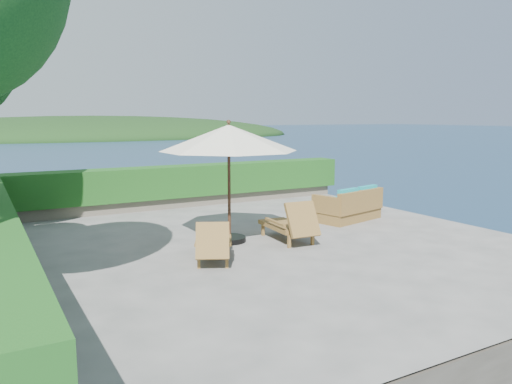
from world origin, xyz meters
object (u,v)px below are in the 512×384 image
lounge_right (290,224)px  wicker_loveseat (349,207)px  lounge_left (213,244)px  patio_umbrella (229,139)px  side_table (220,235)px

lounge_right → wicker_loveseat: lounge_right is taller
lounge_left → lounge_right: (2.29, 0.63, 0.05)m
patio_umbrella → wicker_loveseat: patio_umbrella is taller
patio_umbrella → side_table: size_ratio=7.40×
patio_umbrella → side_table: 2.24m
patio_umbrella → lounge_right: (1.26, -0.71, -2.00)m
lounge_left → side_table: size_ratio=2.97×
patio_umbrella → wicker_loveseat: 4.61m
wicker_loveseat → patio_umbrella: bearing=173.8°
patio_umbrella → lounge_left: (-1.03, -1.34, -2.05)m
lounge_right → side_table: size_ratio=3.20×
patio_umbrella → lounge_left: size_ratio=2.49×
side_table → patio_umbrella: bearing=50.2°
patio_umbrella → wicker_loveseat: (4.09, 0.54, -2.05)m
patio_umbrella → wicker_loveseat: bearing=7.5°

